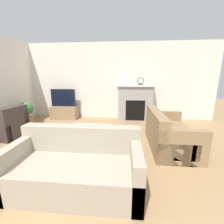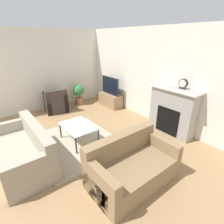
% 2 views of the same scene
% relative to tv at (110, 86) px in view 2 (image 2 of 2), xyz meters
% --- Properties ---
extents(wall_back, '(8.20, 0.06, 2.70)m').
position_rel_tv_xyz_m(wall_back, '(1.31, 0.32, 0.56)').
color(wall_back, silver).
rests_on(wall_back, ground_plane).
extents(wall_left, '(0.06, 7.61, 2.70)m').
position_rel_tv_xyz_m(wall_left, '(-1.31, -2.01, 0.56)').
color(wall_left, silver).
rests_on(wall_left, ground_plane).
extents(area_rug, '(2.14, 1.87, 0.00)m').
position_rel_tv_xyz_m(area_rug, '(1.46, -2.20, -0.78)').
color(area_rug, '#B7A88E').
rests_on(area_rug, ground_plane).
extents(fireplace, '(1.31, 0.47, 1.26)m').
position_rel_tv_xyz_m(fireplace, '(2.59, 0.09, -0.13)').
color(fireplace, '#9E9993').
rests_on(fireplace, ground_plane).
extents(tv_stand, '(0.95, 0.42, 0.47)m').
position_rel_tv_xyz_m(tv_stand, '(0.00, 0.00, -0.55)').
color(tv_stand, '#997A56').
rests_on(tv_stand, ground_plane).
extents(tv, '(0.89, 0.06, 0.63)m').
position_rel_tv_xyz_m(tv, '(0.00, 0.00, 0.00)').
color(tv, '#232328').
rests_on(tv, tv_stand).
extents(couch_sectional, '(1.81, 0.86, 0.82)m').
position_rel_tv_xyz_m(couch_sectional, '(1.57, -3.38, -0.49)').
color(couch_sectional, '#9E937F').
rests_on(couch_sectional, ground_plane).
extents(couch_loveseat, '(0.88, 1.55, 0.82)m').
position_rel_tv_xyz_m(couch_loveseat, '(3.21, -2.00, -0.49)').
color(couch_loveseat, '#8C704C').
rests_on(couch_loveseat, ground_plane).
extents(armchair_by_window, '(0.86, 0.82, 0.82)m').
position_rel_tv_xyz_m(armchair_by_window, '(-0.76, -1.80, -0.48)').
color(armchair_by_window, '#3D332D').
rests_on(armchair_by_window, ground_plane).
extents(coffee_table, '(0.94, 0.67, 0.43)m').
position_rel_tv_xyz_m(coffee_table, '(1.46, -2.10, -0.40)').
color(coffee_table, '#333338').
rests_on(coffee_table, ground_plane).
extents(potted_plant, '(0.42, 0.42, 0.77)m').
position_rel_tv_xyz_m(potted_plant, '(-0.88, -0.84, -0.34)').
color(potted_plant, '#AD704C').
rests_on(potted_plant, ground_plane).
extents(mantel_clock, '(0.22, 0.07, 0.25)m').
position_rel_tv_xyz_m(mantel_clock, '(2.76, 0.09, 0.60)').
color(mantel_clock, '#28231E').
rests_on(mantel_clock, fireplace).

